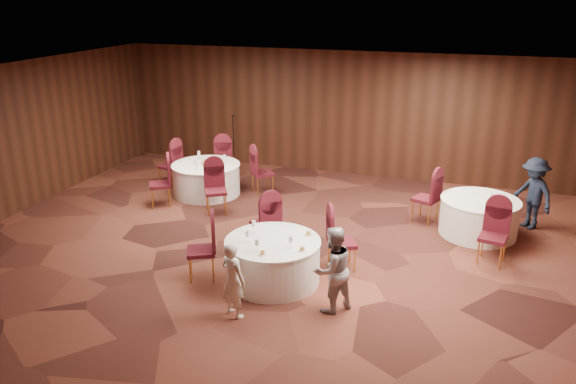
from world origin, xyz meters
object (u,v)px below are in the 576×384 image
(table_main, at_px, (273,260))
(woman_b, at_px, (332,270))
(woman_a, at_px, (233,280))
(man_c, at_px, (533,193))
(table_left, at_px, (206,179))
(mic_stand, at_px, (234,158))
(table_right, at_px, (479,217))

(table_main, bearing_deg, woman_b, -26.02)
(woman_a, height_order, man_c, man_c)
(table_left, distance_m, man_c, 7.21)
(mic_stand, bearing_deg, woman_a, -66.31)
(table_left, xyz_separation_m, woman_b, (4.13, -4.07, 0.31))
(table_right, bearing_deg, woman_b, -119.34)
(table_main, relative_size, woman_b, 1.17)
(table_right, relative_size, man_c, 1.03)
(woman_a, bearing_deg, table_main, -75.62)
(table_main, distance_m, mic_stand, 5.82)
(woman_b, relative_size, man_c, 0.92)
(table_main, bearing_deg, table_left, 130.26)
(mic_stand, xyz_separation_m, man_c, (7.14, -1.23, 0.28))
(table_main, relative_size, table_right, 1.04)
(woman_a, relative_size, man_c, 0.81)
(table_right, height_order, man_c, man_c)
(mic_stand, bearing_deg, man_c, -9.77)
(table_left, bearing_deg, woman_b, -44.60)
(table_right, distance_m, woman_a, 5.50)
(woman_a, xyz_separation_m, woman_b, (1.34, 0.63, 0.08))
(table_left, height_order, mic_stand, mic_stand)
(table_right, bearing_deg, man_c, 34.71)
(woman_a, bearing_deg, table_left, -36.27)
(table_main, bearing_deg, mic_stand, 120.10)
(man_c, bearing_deg, table_main, -88.80)
(table_right, height_order, mic_stand, mic_stand)
(table_left, xyz_separation_m, man_c, (7.20, 0.30, 0.37))
(table_main, height_order, table_right, same)
(table_right, bearing_deg, table_main, -136.07)
(table_left, relative_size, woman_b, 1.18)
(table_main, relative_size, man_c, 1.07)
(table_right, xyz_separation_m, woman_b, (-2.07, -3.68, 0.31))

